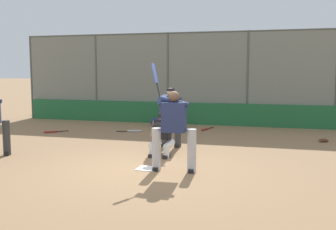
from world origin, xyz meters
The scene contains 13 objects.
ground_plane centered at (0.00, 0.00, 0.00)m, with size 160.00×160.00×0.00m, color #93704C.
home_plate_marker centered at (0.00, 0.00, 0.01)m, with size 0.43×0.43×0.01m, color white.
backstop_fence centered at (0.00, -7.20, 1.87)m, with size 15.54×0.08×3.56m.
padding_wall centered at (0.00, -7.10, 0.42)m, with size 15.15×0.18×0.83m, color #236638.
bleachers_beyond centered at (3.02, -9.35, 0.38)m, with size 10.82×1.95×1.16m.
batter_at_plate centered at (-0.58, 0.04, 0.91)m, with size 1.09×0.60×2.24m.
catcher_behind_plate centered at (0.06, -1.24, 0.57)m, with size 0.58×0.71×1.09m.
umpire_home centered at (0.15, -2.45, 0.87)m, with size 0.66×0.43×1.62m.
spare_bat_near_backstop centered at (4.62, -3.77, 0.03)m, with size 0.65×0.54×0.07m.
spare_bat_by_padding centered at (-0.25, -5.74, 0.03)m, with size 0.31×0.85×0.07m.
spare_bat_third_base_side centered at (2.09, -4.63, 0.03)m, with size 0.80×0.36×0.07m.
fielding_glove_on_dirt centered at (-3.97, -4.36, 0.05)m, with size 0.27×0.21×0.10m.
equipment_bag_dugout_side centered at (1.35, -6.29, 0.15)m, with size 1.25×0.31×0.31m.
Camera 1 is at (-2.61, 7.78, 2.09)m, focal length 42.00 mm.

